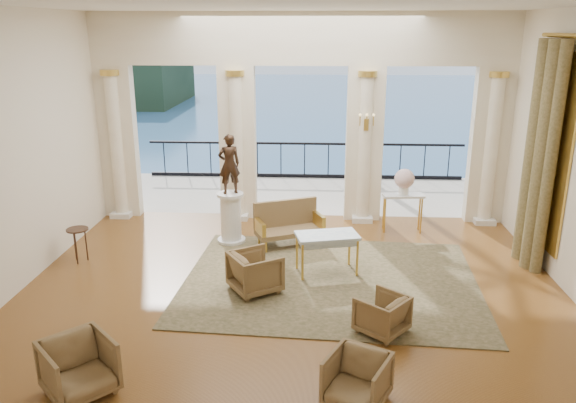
# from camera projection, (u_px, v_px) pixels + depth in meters

# --- Properties ---
(floor) EXTENTS (9.00, 9.00, 0.00)m
(floor) POSITION_uv_depth(u_px,v_px,m) (292.00, 292.00, 9.25)
(floor) COLOR #482509
(floor) RESTS_ON ground
(room_walls) EXTENTS (9.00, 9.00, 9.00)m
(room_walls) POSITION_uv_depth(u_px,v_px,m) (288.00, 131.00, 7.32)
(room_walls) COLOR #F4E7CD
(room_walls) RESTS_ON ground
(arcade) EXTENTS (9.00, 0.56, 4.50)m
(arcade) POSITION_uv_depth(u_px,v_px,m) (301.00, 104.00, 12.12)
(arcade) COLOR beige
(arcade) RESTS_ON ground
(terrace) EXTENTS (10.00, 3.60, 0.10)m
(terrace) POSITION_uv_depth(u_px,v_px,m) (303.00, 195.00, 14.79)
(terrace) COLOR #B4A896
(terrace) RESTS_ON ground
(balustrade) EXTENTS (9.00, 0.06, 1.03)m
(balustrade) POSITION_uv_depth(u_px,v_px,m) (305.00, 164.00, 16.18)
(balustrade) COLOR black
(balustrade) RESTS_ON terrace
(palm_tree) EXTENTS (2.00, 2.00, 4.50)m
(palm_tree) POSITION_uv_depth(u_px,v_px,m) (384.00, 31.00, 14.21)
(palm_tree) COLOR #4C3823
(palm_tree) RESTS_ON terrace
(headland) EXTENTS (22.00, 18.00, 6.00)m
(headland) POSITION_uv_depth(u_px,v_px,m) (103.00, 81.00, 78.47)
(headland) COLOR black
(headland) RESTS_ON sea
(sea) EXTENTS (160.00, 160.00, 0.00)m
(sea) POSITION_uv_depth(u_px,v_px,m) (316.00, 115.00, 68.23)
(sea) COLOR #215295
(sea) RESTS_ON ground
(curtain) EXTENTS (0.33, 1.40, 4.09)m
(curtain) POSITION_uv_depth(u_px,v_px,m) (540.00, 156.00, 9.85)
(curtain) COLOR brown
(curtain) RESTS_ON ground
(window_frame) EXTENTS (0.04, 1.60, 3.40)m
(window_frame) POSITION_uv_depth(u_px,v_px,m) (551.00, 151.00, 9.81)
(window_frame) COLOR gold
(window_frame) RESTS_ON room_walls
(wall_sconce) EXTENTS (0.30, 0.11, 0.33)m
(wall_sconce) POSITION_uv_depth(u_px,v_px,m) (366.00, 124.00, 11.85)
(wall_sconce) COLOR gold
(wall_sconce) RESTS_ON arcade
(rug) EXTENTS (5.19, 4.15, 0.02)m
(rug) POSITION_uv_depth(u_px,v_px,m) (330.00, 281.00, 9.64)
(rug) COLOR #33371D
(rug) RESTS_ON ground
(armchair_a) EXTENTS (1.02, 1.02, 0.77)m
(armchair_a) POSITION_uv_depth(u_px,v_px,m) (79.00, 365.00, 6.59)
(armchair_a) COLOR #473C1F
(armchair_a) RESTS_ON ground
(armchair_b) EXTENTS (0.86, 0.84, 0.68)m
(armchair_b) POSITION_uv_depth(u_px,v_px,m) (357.00, 377.00, 6.43)
(armchair_b) COLOR #473C1F
(armchair_b) RESTS_ON ground
(armchair_c) EXTENTS (0.84, 0.85, 0.64)m
(armchair_c) POSITION_uv_depth(u_px,v_px,m) (382.00, 312.00, 7.94)
(armchair_c) COLOR #473C1F
(armchair_c) RESTS_ON ground
(armchair_d) EXTENTS (0.97, 0.99, 0.75)m
(armchair_d) POSITION_uv_depth(u_px,v_px,m) (255.00, 270.00, 9.18)
(armchair_d) COLOR #473C1F
(armchair_d) RESTS_ON ground
(settee) EXTENTS (1.45, 1.05, 0.88)m
(settee) POSITION_uv_depth(u_px,v_px,m) (288.00, 223.00, 11.18)
(settee) COLOR #473C1F
(settee) RESTS_ON ground
(game_table) EXTENTS (1.18, 0.82, 0.73)m
(game_table) POSITION_uv_depth(u_px,v_px,m) (327.00, 238.00, 9.78)
(game_table) COLOR #8FA4B5
(game_table) RESTS_ON ground
(pedestal) EXTENTS (0.56, 0.56, 1.04)m
(pedestal) POSITION_uv_depth(u_px,v_px,m) (231.00, 219.00, 11.26)
(pedestal) COLOR silver
(pedestal) RESTS_ON ground
(statue) EXTENTS (0.51, 0.42, 1.18)m
(statue) POSITION_uv_depth(u_px,v_px,m) (229.00, 164.00, 10.92)
(statue) COLOR #2F1F15
(statue) RESTS_ON pedestal
(console_table) EXTENTS (0.89, 0.42, 0.81)m
(console_table) POSITION_uv_depth(u_px,v_px,m) (403.00, 201.00, 11.84)
(console_table) COLOR silver
(console_table) RESTS_ON ground
(urn) EXTENTS (0.42, 0.42, 0.55)m
(urn) POSITION_uv_depth(u_px,v_px,m) (404.00, 180.00, 11.70)
(urn) COLOR white
(urn) RESTS_ON console_table
(side_table) EXTENTS (0.40, 0.40, 0.64)m
(side_table) POSITION_uv_depth(u_px,v_px,m) (78.00, 233.00, 10.31)
(side_table) COLOR black
(side_table) RESTS_ON ground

